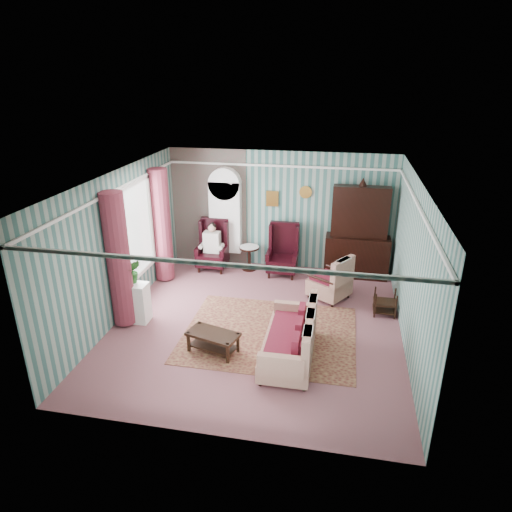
% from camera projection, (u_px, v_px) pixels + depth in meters
% --- Properties ---
extents(floor, '(6.00, 6.00, 0.00)m').
position_uv_depth(floor, '(257.00, 324.00, 8.96)').
color(floor, '#8E5259').
rests_on(floor, ground).
extents(room_shell, '(5.53, 6.02, 2.91)m').
position_uv_depth(room_shell, '(226.00, 223.00, 8.47)').
color(room_shell, '#3A6A63').
rests_on(room_shell, ground).
extents(bookcase, '(0.80, 0.28, 2.24)m').
position_uv_depth(bookcase, '(226.00, 222.00, 11.36)').
color(bookcase, silver).
rests_on(bookcase, floor).
extents(dresser_hutch, '(1.50, 0.56, 2.36)m').
position_uv_depth(dresser_hutch, '(359.00, 230.00, 10.65)').
color(dresser_hutch, black).
rests_on(dresser_hutch, floor).
extents(wingback_left, '(0.76, 0.80, 1.25)m').
position_uv_depth(wingback_left, '(212.00, 246.00, 11.24)').
color(wingback_left, black).
rests_on(wingback_left, floor).
extents(wingback_right, '(0.76, 0.80, 1.25)m').
position_uv_depth(wingback_right, '(283.00, 251.00, 10.93)').
color(wingback_right, black).
rests_on(wingback_right, floor).
extents(seated_woman, '(0.44, 0.40, 1.18)m').
position_uv_depth(seated_woman, '(212.00, 247.00, 11.25)').
color(seated_woman, beige).
rests_on(seated_woman, floor).
extents(round_side_table, '(0.50, 0.50, 0.60)m').
position_uv_depth(round_side_table, '(249.00, 258.00, 11.34)').
color(round_side_table, black).
rests_on(round_side_table, floor).
extents(nest_table, '(0.45, 0.38, 0.54)m').
position_uv_depth(nest_table, '(385.00, 302.00, 9.24)').
color(nest_table, black).
rests_on(nest_table, floor).
extents(plant_stand, '(0.55, 0.35, 0.80)m').
position_uv_depth(plant_stand, '(135.00, 302.00, 8.96)').
color(plant_stand, silver).
rests_on(plant_stand, floor).
extents(rug, '(3.20, 2.60, 0.01)m').
position_uv_depth(rug, '(270.00, 334.00, 8.64)').
color(rug, '#4B191A').
rests_on(rug, floor).
extents(sofa, '(0.91, 1.87, 1.04)m').
position_uv_depth(sofa, '(289.00, 332.00, 7.72)').
color(sofa, beige).
rests_on(sofa, floor).
extents(floral_armchair, '(1.12, 1.13, 1.09)m').
position_uv_depth(floral_armchair, '(330.00, 275.00, 9.81)').
color(floral_armchair, beige).
rests_on(floral_armchair, floor).
extents(coffee_table, '(0.99, 0.68, 0.39)m').
position_uv_depth(coffee_table, '(213.00, 342.00, 8.02)').
color(coffee_table, black).
rests_on(coffee_table, floor).
extents(potted_plant_a, '(0.44, 0.41, 0.40)m').
position_uv_depth(potted_plant_a, '(125.00, 277.00, 8.64)').
color(potted_plant_a, '#174A1B').
rests_on(potted_plant_a, plant_stand).
extents(potted_plant_b, '(0.32, 0.30, 0.48)m').
position_uv_depth(potted_plant_b, '(134.00, 271.00, 8.79)').
color(potted_plant_b, '#1D4A17').
rests_on(potted_plant_b, plant_stand).
extents(potted_plant_c, '(0.24, 0.24, 0.38)m').
position_uv_depth(potted_plant_c, '(132.00, 273.00, 8.82)').
color(potted_plant_c, '#1A551E').
rests_on(potted_plant_c, plant_stand).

